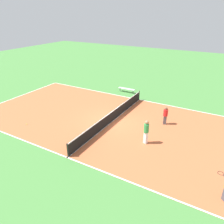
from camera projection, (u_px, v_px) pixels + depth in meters
ground_plane at (112, 122)px, 18.46m from camera, size 80.00×80.00×0.00m
court_surface at (112, 122)px, 18.46m from camera, size 11.62×23.70×0.02m
tennis_net at (112, 116)px, 18.24m from camera, size 11.42×0.10×0.98m
bench at (127, 89)px, 24.93m from camera, size 0.36×1.96×0.45m
player_coach_red at (165, 115)px, 17.67m from camera, size 0.45×0.45×1.53m
player_far_green at (146, 130)px, 15.02m from camera, size 0.49×0.49×1.78m
tennis_ball_far_baseline at (27, 124)px, 17.95m from camera, size 0.07×0.07×0.07m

